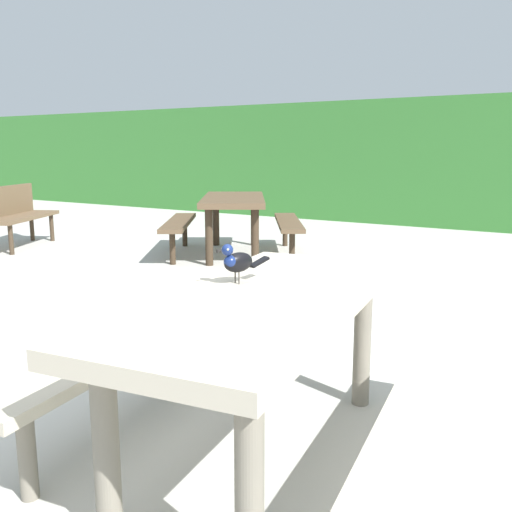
% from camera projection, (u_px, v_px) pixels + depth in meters
% --- Properties ---
extents(ground_plane, '(60.00, 60.00, 0.00)m').
position_uv_depth(ground_plane, '(235.00, 451.00, 2.53)').
color(ground_plane, '#B7B5AD').
extents(picnic_table_foreground, '(1.89, 1.91, 0.74)m').
position_uv_depth(picnic_table_foreground, '(262.00, 336.00, 2.38)').
color(picnic_table_foreground, '#B2A893').
rests_on(picnic_table_foreground, ground).
extents(bird_grackle, '(0.13, 0.28, 0.18)m').
position_uv_depth(bird_grackle, '(236.00, 261.00, 2.50)').
color(bird_grackle, black).
rests_on(bird_grackle, picnic_table_foreground).
extents(picnic_table_mid_left, '(2.33, 2.34, 0.74)m').
position_uv_depth(picnic_table_mid_left, '(234.00, 211.00, 7.17)').
color(picnic_table_mid_left, brown).
rests_on(picnic_table_mid_left, ground).
extents(park_bench_side, '(0.99, 1.45, 0.84)m').
position_uv_depth(park_bench_side, '(15.00, 212.00, 7.73)').
color(park_bench_side, brown).
rests_on(park_bench_side, ground).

